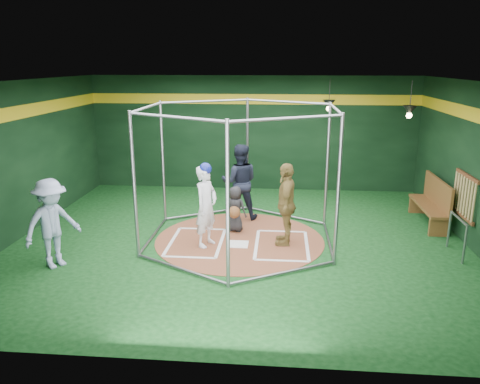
# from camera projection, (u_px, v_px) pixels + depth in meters

# --- Properties ---
(room_shell) EXTENTS (10.10, 9.10, 3.53)m
(room_shell) POSITION_uv_depth(u_px,v_px,m) (240.00, 164.00, 10.12)
(room_shell) COLOR #0C3511
(room_shell) RESTS_ON ground
(clay_disc) EXTENTS (3.80, 3.80, 0.01)m
(clay_disc) POSITION_uv_depth(u_px,v_px,m) (240.00, 240.00, 10.58)
(clay_disc) COLOR brown
(clay_disc) RESTS_ON ground
(home_plate) EXTENTS (0.43, 0.43, 0.01)m
(home_plate) POSITION_uv_depth(u_px,v_px,m) (238.00, 244.00, 10.29)
(home_plate) COLOR white
(home_plate) RESTS_ON clay_disc
(batter_box_left) EXTENTS (1.17, 1.77, 0.01)m
(batter_box_left) POSITION_uv_depth(u_px,v_px,m) (196.00, 242.00, 10.41)
(batter_box_left) COLOR white
(batter_box_left) RESTS_ON clay_disc
(batter_box_right) EXTENTS (1.17, 1.77, 0.01)m
(batter_box_right) POSITION_uv_depth(u_px,v_px,m) (282.00, 245.00, 10.25)
(batter_box_right) COLOR white
(batter_box_right) RESTS_ON clay_disc
(batting_cage) EXTENTS (4.05, 4.67, 3.00)m
(batting_cage) POSITION_uv_depth(u_px,v_px,m) (240.00, 176.00, 10.18)
(batting_cage) COLOR gray
(batting_cage) RESTS_ON ground
(bat_rack) EXTENTS (0.07, 1.25, 0.98)m
(bat_rack) POSITION_uv_depth(u_px,v_px,m) (464.00, 196.00, 10.26)
(bat_rack) COLOR brown
(bat_rack) RESTS_ON room_shell
(pendant_lamp_near) EXTENTS (0.34, 0.34, 0.90)m
(pendant_lamp_near) POSITION_uv_depth(u_px,v_px,m) (329.00, 104.00, 13.11)
(pendant_lamp_near) COLOR black
(pendant_lamp_near) RESTS_ON room_shell
(pendant_lamp_far) EXTENTS (0.34, 0.34, 0.90)m
(pendant_lamp_far) POSITION_uv_depth(u_px,v_px,m) (410.00, 111.00, 11.42)
(pendant_lamp_far) COLOR black
(pendant_lamp_far) RESTS_ON room_shell
(batter_figure) EXTENTS (0.65, 0.76, 1.84)m
(batter_figure) POSITION_uv_depth(u_px,v_px,m) (206.00, 205.00, 10.02)
(batter_figure) COLOR white
(batter_figure) RESTS_ON clay_disc
(visitor_leopard) EXTENTS (0.50, 1.09, 1.81)m
(visitor_leopard) POSITION_uv_depth(u_px,v_px,m) (286.00, 204.00, 10.12)
(visitor_leopard) COLOR tan
(visitor_leopard) RESTS_ON clay_disc
(catcher_figure) EXTENTS (0.62, 0.64, 1.08)m
(catcher_figure) POSITION_uv_depth(u_px,v_px,m) (235.00, 209.00, 10.97)
(catcher_figure) COLOR black
(catcher_figure) RESTS_ON clay_disc
(umpire) EXTENTS (0.98, 0.79, 1.92)m
(umpire) POSITION_uv_depth(u_px,v_px,m) (240.00, 182.00, 11.78)
(umpire) COLOR black
(umpire) RESTS_ON clay_disc
(bystander_blue) EXTENTS (1.19, 1.31, 1.77)m
(bystander_blue) POSITION_uv_depth(u_px,v_px,m) (52.00, 224.00, 9.00)
(bystander_blue) COLOR #9AAACC
(bystander_blue) RESTS_ON ground
(dugout_bench) EXTENTS (0.46, 1.96, 1.15)m
(dugout_bench) POSITION_uv_depth(u_px,v_px,m) (433.00, 201.00, 11.49)
(dugout_bench) COLOR brown
(dugout_bench) RESTS_ON ground
(steel_railing) EXTENTS (0.05, 0.96, 0.82)m
(steel_railing) POSITION_uv_depth(u_px,v_px,m) (458.00, 230.00, 9.62)
(steel_railing) COLOR gray
(steel_railing) RESTS_ON ground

